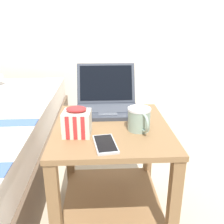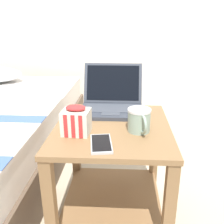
# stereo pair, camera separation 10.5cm
# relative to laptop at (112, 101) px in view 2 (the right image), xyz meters

# --- Properties ---
(ground_plane) EXTENTS (8.00, 8.00, 0.00)m
(ground_plane) POSITION_rel_laptop_xyz_m (0.01, -0.21, -0.59)
(ground_plane) COLOR tan
(bedside_table) EXTENTS (0.51, 0.57, 0.55)m
(bedside_table) POSITION_rel_laptop_xyz_m (0.01, -0.21, -0.24)
(bedside_table) COLOR olive
(bedside_table) RESTS_ON ground_plane
(laptop) EXTENTS (0.32, 0.31, 0.22)m
(laptop) POSITION_rel_laptop_xyz_m (0.00, 0.00, 0.00)
(laptop) COLOR #333842
(laptop) RESTS_ON bedside_table
(mug_front_left) EXTENTS (0.10, 0.14, 0.10)m
(mug_front_left) POSITION_rel_laptop_xyz_m (0.13, -0.26, 0.01)
(mug_front_left) COLOR #8CA593
(mug_front_left) RESTS_ON bedside_table
(snack_bag) EXTENTS (0.12, 0.11, 0.12)m
(snack_bag) POSITION_rel_laptop_xyz_m (-0.13, -0.30, 0.01)
(snack_bag) COLOR silver
(snack_bag) RESTS_ON bedside_table
(cell_phone) EXTENTS (0.10, 0.16, 0.01)m
(cell_phone) POSITION_rel_laptop_xyz_m (-0.02, -0.40, -0.04)
(cell_phone) COLOR #B7BABC
(cell_phone) RESTS_ON bedside_table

